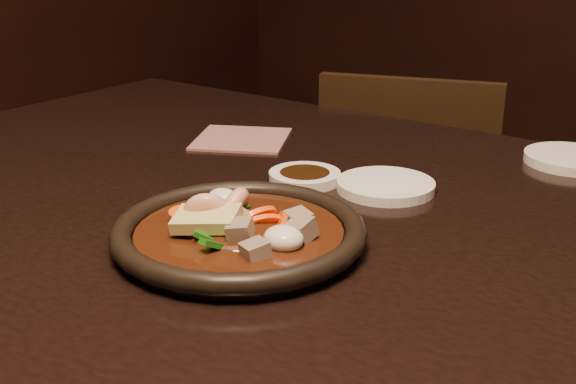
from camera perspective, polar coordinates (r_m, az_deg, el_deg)
The scene contains 8 objects.
table at distance 0.82m, azimuth 6.41°, elevation -7.80°, with size 1.60×0.90×0.75m.
chair at distance 1.62m, azimuth 9.49°, elevation -3.00°, with size 0.47×0.47×0.79m.
plate at distance 0.74m, azimuth -3.87°, elevation -3.29°, with size 0.26×0.26×0.03m.
stirfry at distance 0.74m, azimuth -3.98°, elevation -2.90°, with size 0.16×0.13×0.07m.
soy_dish at distance 0.93m, azimuth 1.33°, elevation 1.21°, with size 0.09×0.09×0.01m, color white.
saucer_left at distance 0.91m, azimuth 7.72°, elevation 0.49°, with size 0.12×0.12×0.01m, color white.
saucer_right at distance 1.08m, azimuth 21.51°, elevation 2.46°, with size 0.13×0.13×0.01m, color white.
napkin at distance 1.12m, azimuth -3.69°, elevation 4.21°, with size 0.14×0.14×0.00m, color #955B5C.
Camera 1 is at (0.35, -0.64, 1.06)m, focal length 45.00 mm.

